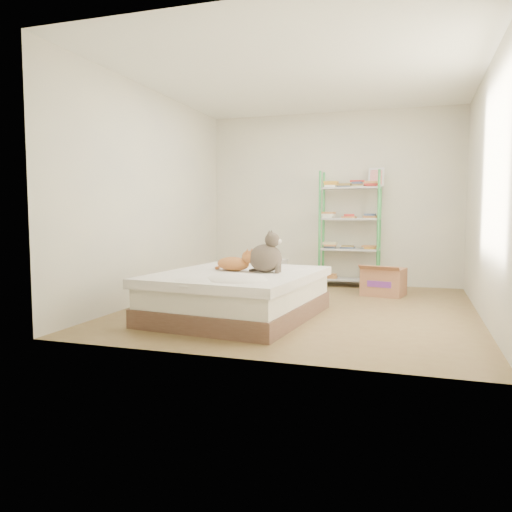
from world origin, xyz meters
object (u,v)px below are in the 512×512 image
at_px(grey_cat, 265,252).
at_px(shelf_unit, 350,227).
at_px(orange_cat, 233,262).
at_px(bed, 238,294).
at_px(cardboard_box, 384,282).
at_px(white_bin, 273,272).

xyz_separation_m(grey_cat, shelf_unit, (0.55, 2.50, 0.19)).
distance_m(orange_cat, grey_cat, 0.39).
xyz_separation_m(bed, cardboard_box, (1.37, 1.87, -0.05)).
xyz_separation_m(orange_cat, grey_cat, (0.37, -0.03, 0.12)).
xyz_separation_m(bed, grey_cat, (0.28, 0.06, 0.45)).
bearing_deg(orange_cat, cardboard_box, 67.62).
xyz_separation_m(orange_cat, white_bin, (-0.16, 2.15, -0.37)).
bearing_deg(white_bin, orange_cat, -85.68).
distance_m(orange_cat, shelf_unit, 2.66).
distance_m(grey_cat, shelf_unit, 2.57).
height_order(grey_cat, shelf_unit, shelf_unit).
height_order(orange_cat, grey_cat, grey_cat).
xyz_separation_m(bed, shelf_unit, (0.83, 2.57, 0.64)).
bearing_deg(white_bin, shelf_unit, 16.84).
distance_m(bed, orange_cat, 0.35).
height_order(bed, white_bin, bed).
xyz_separation_m(cardboard_box, white_bin, (-1.62, 0.37, 0.02)).
distance_m(grey_cat, white_bin, 2.29).
relative_size(orange_cat, white_bin, 1.16).
xyz_separation_m(bed, orange_cat, (-0.09, 0.09, 0.33)).
distance_m(orange_cat, cardboard_box, 2.33).
bearing_deg(shelf_unit, white_bin, -163.16).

